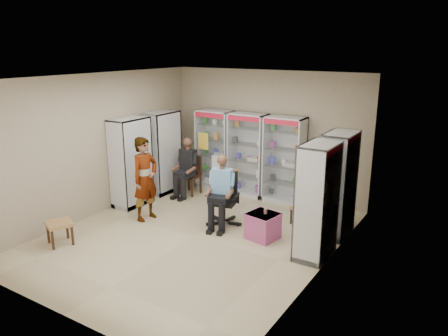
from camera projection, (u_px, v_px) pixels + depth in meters
The scene contains 18 objects.
floor at pixel (194, 237), 8.37m from camera, with size 6.00×6.00×0.00m, color tan.
room_shell at pixel (192, 136), 7.84m from camera, with size 5.02×6.02×3.01m.
cabinet_back_left at pixel (215, 150), 10.99m from camera, with size 0.90×0.50×2.00m, color #B7B9BF.
cabinet_back_mid at pixel (248, 155), 10.51m from camera, with size 0.90×0.50×2.00m, color #AAADB1.
cabinet_back_right at pixel (284, 160), 10.02m from camera, with size 0.90×0.50×2.00m, color silver.
cabinet_right_far at pixel (338, 184), 8.27m from camera, with size 0.50×0.90×2.00m, color silver.
cabinet_right_near at pixel (317, 201), 7.37m from camera, with size 0.50×0.90×2.00m, color #ABACB2.
cabinet_left_far at pixel (163, 153), 10.71m from camera, with size 0.50×0.90×2.00m, color #A1A3A7.
cabinet_left_near at pixel (131, 162), 9.81m from camera, with size 0.50×0.90×2.00m, color #9DA0A4.
wooden_chair at pixel (190, 175), 10.67m from camera, with size 0.42×0.42×0.94m, color black.
seated_customer at pixel (189, 168), 10.57m from camera, with size 0.44×0.60×1.34m, color black, non-canonical shape.
office_chair at pixel (224, 199), 8.81m from camera, with size 0.59×0.59×1.09m, color black.
seated_shopkeeper at pixel (223, 193), 8.73m from camera, with size 0.46×0.63×1.39m, color #639CC4, non-canonical shape.
pink_trunk at pixel (263, 226), 8.24m from camera, with size 0.52×0.50×0.50m, color #B74992.
tea_glass at pixel (266, 211), 8.16m from camera, with size 0.07×0.07×0.10m, color #571F07.
woven_stool_a at pixel (302, 215), 8.92m from camera, with size 0.38×0.38×0.38m, color tan.
woven_stool_b at pixel (60, 233), 8.02m from camera, with size 0.43×0.43×0.43m, color #AE7349.
standing_man at pixel (145, 179), 9.01m from camera, with size 0.64×0.42×1.76m, color gray.
Camera 1 is at (4.58, -6.22, 3.54)m, focal length 35.00 mm.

